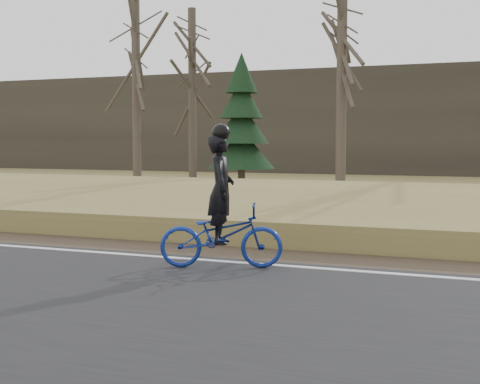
% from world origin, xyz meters
% --- Properties ---
extents(ground, '(120.00, 120.00, 0.00)m').
position_xyz_m(ground, '(0.00, 0.00, 0.00)').
color(ground, olive).
rests_on(ground, ground).
extents(road, '(120.00, 6.00, 0.06)m').
position_xyz_m(road, '(0.00, -2.50, 0.03)').
color(road, black).
rests_on(road, ground).
extents(edge_line, '(120.00, 0.12, 0.01)m').
position_xyz_m(edge_line, '(0.00, 0.20, 0.07)').
color(edge_line, silver).
rests_on(edge_line, road).
extents(shoulder, '(120.00, 1.60, 0.04)m').
position_xyz_m(shoulder, '(0.00, 1.20, 0.02)').
color(shoulder, '#473A2B').
rests_on(shoulder, ground).
extents(embankment, '(120.00, 5.00, 0.44)m').
position_xyz_m(embankment, '(0.00, 4.20, 0.22)').
color(embankment, olive).
rests_on(embankment, ground).
extents(ballast, '(120.00, 3.00, 0.45)m').
position_xyz_m(ballast, '(0.00, 8.00, 0.23)').
color(ballast, slate).
rests_on(ballast, ground).
extents(railroad, '(120.00, 2.40, 0.29)m').
position_xyz_m(railroad, '(0.00, 8.00, 0.53)').
color(railroad, black).
rests_on(railroad, ballast).
extents(treeline_backdrop, '(120.00, 4.00, 6.00)m').
position_xyz_m(treeline_backdrop, '(0.00, 30.00, 3.00)').
color(treeline_backdrop, '#383328').
rests_on(treeline_backdrop, ground).
extents(cyclist, '(1.87, 1.17, 2.07)m').
position_xyz_m(cyclist, '(-1.34, -0.23, 0.71)').
color(cyclist, navy).
rests_on(cyclist, road).
extents(bare_tree_far_left, '(0.36, 0.36, 8.45)m').
position_xyz_m(bare_tree_far_left, '(-11.96, 15.47, 4.22)').
color(bare_tree_far_left, brown).
rests_on(bare_tree_far_left, ground).
extents(bare_tree_left, '(0.36, 0.36, 7.75)m').
position_xyz_m(bare_tree_left, '(-10.66, 18.13, 3.87)').
color(bare_tree_left, brown).
rests_on(bare_tree_left, ground).
extents(bare_tree_near_left, '(0.36, 0.36, 7.33)m').
position_xyz_m(bare_tree_near_left, '(-3.05, 14.50, 3.66)').
color(bare_tree_near_left, brown).
rests_on(bare_tree_near_left, ground).
extents(conifer, '(2.60, 2.60, 5.31)m').
position_xyz_m(conifer, '(-7.21, 15.38, 2.51)').
color(conifer, brown).
rests_on(conifer, ground).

